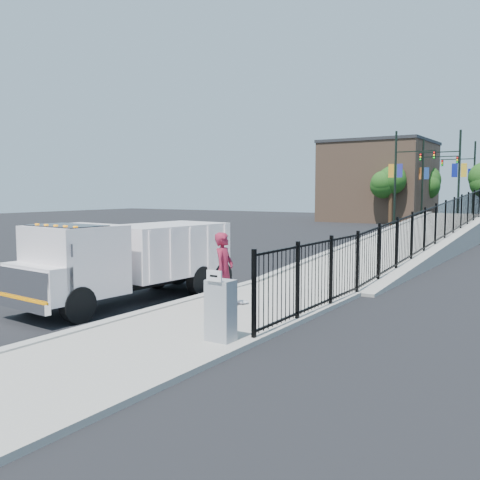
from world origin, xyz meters
The scene contains 17 objects.
ground centered at (0.00, 0.00, 0.00)m, with size 120.00×120.00×0.00m, color black.
sidewalk centered at (1.93, -2.00, 0.06)m, with size 3.55×12.00×0.12m, color #9E998E.
curb centered at (0.00, -2.00, 0.08)m, with size 0.30×12.00×0.16m, color #ADAAA3.
ramp centered at (2.12, 16.00, 0.00)m, with size 3.95×24.00×1.70m, color #9E998E.
iron_fence centered at (3.55, 12.00, 0.90)m, with size 0.10×28.00×1.80m, color black.
truck centered at (-1.62, -0.43, 1.31)m, with size 2.69×6.92×2.32m.
worker centered at (1.44, -0.03, 1.11)m, with size 0.72×0.47×1.97m, color maroon.
utility_cabinet centered at (3.10, -2.56, 0.75)m, with size 0.55×0.40×1.25m, color gray.
arrow_sign centered at (3.10, -2.78, 1.48)m, with size 0.35×0.04×0.22m, color white.
debris centered at (1.55, 0.71, 0.16)m, with size 0.35×0.35×0.09m, color silver.
light_pole_0 centered at (-3.59, 32.59, 4.36)m, with size 3.77×0.22×8.00m.
light_pole_1 centered at (0.38, 34.41, 4.36)m, with size 3.78×0.22×8.00m.
light_pole_2 centered at (-3.37, 40.51, 4.36)m, with size 3.77×0.22×8.00m.
light_pole_3 centered at (-0.30, 45.61, 4.36)m, with size 3.78×0.22×8.00m.
tree_0 centered at (-5.84, 37.88, 3.95)m, with size 2.72×2.72×5.36m.
tree_2 centered at (-4.92, 46.39, 3.97)m, with size 3.28×3.28×5.64m.
building centered at (-9.00, 44.00, 4.00)m, with size 10.00×10.00×8.00m, color #8C664C.
Camera 1 is at (9.17, -11.29, 3.16)m, focal length 40.00 mm.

